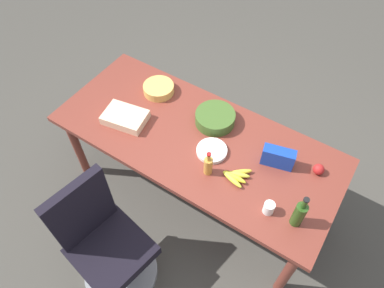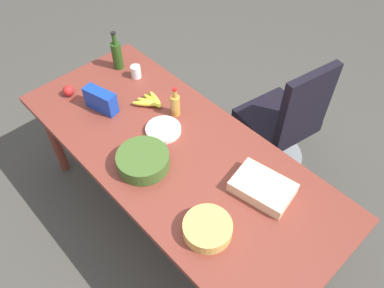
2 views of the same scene
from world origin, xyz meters
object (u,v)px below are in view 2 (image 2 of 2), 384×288
(office_chair, at_px, (280,129))
(wine_bottle, at_px, (117,54))
(conference_table, at_px, (175,158))
(paper_plate_stack, at_px, (163,130))
(dressing_bottle, at_px, (175,105))
(paper_cup, at_px, (136,72))
(salad_bowl, at_px, (143,160))
(banana_bunch, at_px, (150,101))
(sheet_cake, at_px, (263,187))
(chip_bag_blue, at_px, (101,100))
(chip_bowl, at_px, (207,229))
(apple_red, at_px, (68,91))

(office_chair, height_order, wine_bottle, wine_bottle)
(conference_table, bearing_deg, paper_plate_stack, -16.86)
(conference_table, bearing_deg, dressing_bottle, -42.46)
(paper_cup, bearing_deg, salad_bowl, 145.25)
(conference_table, bearing_deg, paper_cup, -19.96)
(salad_bowl, distance_m, banana_bunch, 0.52)
(sheet_cake, height_order, banana_bunch, sheet_cake)
(office_chair, distance_m, paper_cup, 1.16)
(chip_bag_blue, xyz_separation_m, salad_bowl, (-0.55, 0.10, -0.03))
(chip_bag_blue, height_order, banana_bunch, chip_bag_blue)
(dressing_bottle, relative_size, wine_bottle, 0.73)
(chip_bag_blue, height_order, paper_cup, chip_bag_blue)
(chip_bowl, height_order, paper_cup, paper_cup)
(sheet_cake, relative_size, paper_cup, 3.56)
(office_chair, distance_m, sheet_cake, 0.96)
(dressing_bottle, xyz_separation_m, apple_red, (0.63, 0.41, -0.04))
(paper_plate_stack, bearing_deg, dressing_bottle, -67.85)
(dressing_bottle, relative_size, salad_bowl, 0.71)
(wine_bottle, height_order, banana_bunch, wine_bottle)
(conference_table, bearing_deg, chip_bag_blue, 10.48)
(sheet_cake, distance_m, paper_cup, 1.25)
(apple_red, bearing_deg, paper_cup, -109.15)
(conference_table, distance_m, banana_bunch, 0.45)
(office_chair, bearing_deg, paper_plate_stack, 70.63)
(wine_bottle, bearing_deg, chip_bowl, 161.42)
(chip_bag_blue, xyz_separation_m, banana_bunch, (-0.18, -0.26, -0.05))
(office_chair, xyz_separation_m, apple_red, (1.00, 1.12, 0.41))
(chip_bowl, relative_size, dressing_bottle, 1.17)
(conference_table, xyz_separation_m, banana_bunch, (0.41, -0.15, 0.10))
(wine_bottle, bearing_deg, sheet_cake, 176.84)
(chip_bag_blue, height_order, paper_plate_stack, chip_bag_blue)
(conference_table, bearing_deg, salad_bowl, 79.81)
(office_chair, bearing_deg, paper_cup, 38.32)
(dressing_bottle, distance_m, wine_bottle, 0.65)
(chip_bowl, distance_m, dressing_bottle, 0.87)
(office_chair, bearing_deg, dressing_bottle, 62.47)
(conference_table, xyz_separation_m, salad_bowl, (0.04, 0.21, 0.12))
(banana_bunch, bearing_deg, apple_red, 37.43)
(paper_plate_stack, xyz_separation_m, paper_cup, (0.54, -0.21, 0.03))
(chip_bag_blue, height_order, dressing_bottle, dressing_bottle)
(conference_table, distance_m, chip_bag_blue, 0.62)
(banana_bunch, bearing_deg, office_chair, -125.54)
(paper_plate_stack, xyz_separation_m, chip_bowl, (-0.68, 0.29, 0.02))
(sheet_cake, xyz_separation_m, apple_red, (1.40, 0.35, 0.00))
(paper_cup, relative_size, banana_bunch, 0.48)
(office_chair, relative_size, chip_bowl, 4.16)
(dressing_bottle, bearing_deg, apple_red, 32.76)
(conference_table, bearing_deg, sheet_cake, -164.46)
(chip_bag_blue, height_order, sheet_cake, chip_bag_blue)
(chip_bowl, distance_m, paper_cup, 1.31)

